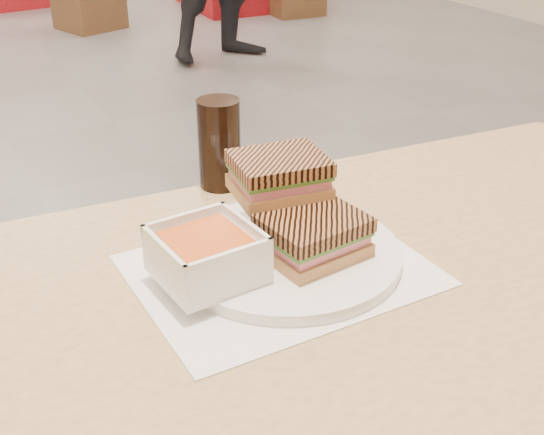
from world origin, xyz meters
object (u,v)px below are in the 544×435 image
plate (286,254)px  panini_lower (313,236)px  soup_bowl (207,257)px  main_table (361,356)px  cola_glass (219,144)px

plate → panini_lower: panini_lower is taller
soup_bowl → panini_lower: bearing=-6.6°
main_table → soup_bowl: 0.25m
main_table → panini_lower: panini_lower is taller
soup_bowl → cola_glass: (0.13, 0.26, 0.03)m
cola_glass → main_table: bearing=-82.6°
panini_lower → cola_glass: (-0.00, 0.27, 0.03)m
panini_lower → plate: bearing=129.3°
main_table → plate: bearing=123.8°
main_table → soup_bowl: size_ratio=9.91×
soup_bowl → cola_glass: size_ratio=0.89×
main_table → cola_glass: size_ratio=8.84×
plate → cola_glass: bearing=85.9°
plate → panini_lower: 0.05m
plate → cola_glass: cola_glass is taller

